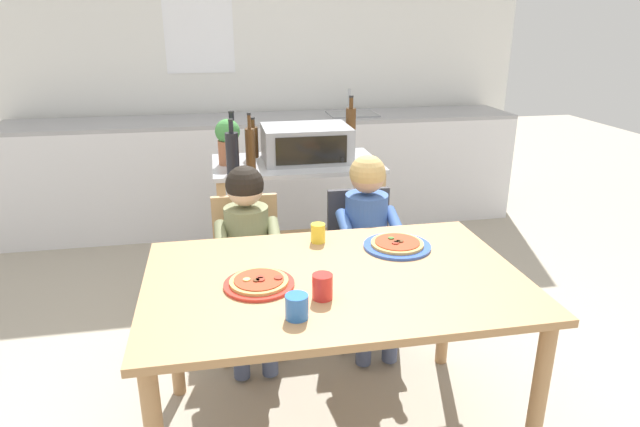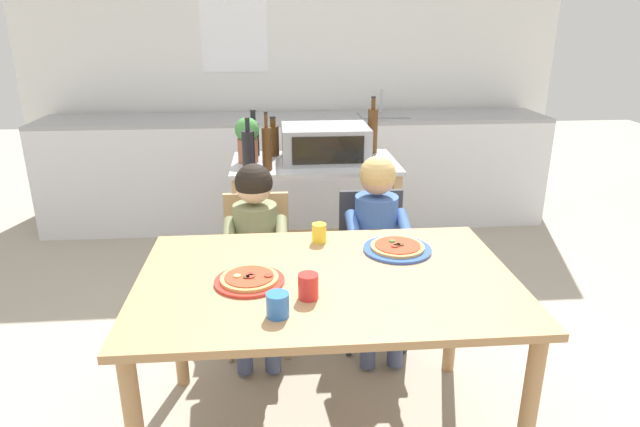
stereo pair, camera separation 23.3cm
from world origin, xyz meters
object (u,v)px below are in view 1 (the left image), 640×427
at_px(bottle_brown_beer, 253,141).
at_px(drinking_cup_blue, 297,307).
at_px(bottle_tall_green_wine, 250,149).
at_px(bottle_slim_sauce, 232,153).
at_px(toaster_oven, 306,143).
at_px(potted_herb_plant, 228,140).
at_px(bottle_dark_olive_oil, 233,139).
at_px(dining_chair_left, 248,263).
at_px(drinking_cup_yellow, 318,233).
at_px(kitchen_island_cart, 297,206).
at_px(pizza_plate_red_rimmed, 259,283).
at_px(child_in_olive_shirt, 248,242).
at_px(pizza_plate_blue_rimmed, 397,245).
at_px(child_in_blue_striped_shirt, 369,231).
at_px(dining_table, 334,297).
at_px(bottle_squat_spirits, 351,129).
at_px(dining_chair_right, 362,254).
at_px(drinking_cup_red, 322,287).

xyz_separation_m(bottle_brown_beer, drinking_cup_blue, (0.00, -1.81, -0.17)).
relative_size(bottle_tall_green_wine, bottle_slim_sauce, 1.07).
height_order(toaster_oven, potted_herb_plant, potted_herb_plant).
bearing_deg(toaster_oven, bottle_dark_olive_oil, 159.52).
bearing_deg(bottle_dark_olive_oil, dining_chair_left, -88.40).
height_order(bottle_brown_beer, drinking_cup_yellow, bottle_brown_beer).
xyz_separation_m(kitchen_island_cart, bottle_slim_sauce, (-0.39, -0.22, 0.41)).
height_order(pizza_plate_red_rimmed, drinking_cup_blue, drinking_cup_blue).
xyz_separation_m(child_in_olive_shirt, pizza_plate_blue_rimmed, (0.62, -0.44, 0.12)).
distance_m(bottle_dark_olive_oil, potted_herb_plant, 0.17).
height_order(dining_chair_left, pizza_plate_blue_rimmed, dining_chair_left).
relative_size(child_in_olive_shirt, child_in_blue_striped_shirt, 0.98).
bearing_deg(drinking_cup_yellow, toaster_oven, 83.32).
distance_m(dining_table, child_in_olive_shirt, 0.72).
bearing_deg(kitchen_island_cart, dining_chair_left, -121.05).
height_order(bottle_squat_spirits, drinking_cup_blue, bottle_squat_spirits).
distance_m(potted_herb_plant, dining_chair_right, 1.05).
relative_size(kitchen_island_cart, child_in_olive_shirt, 1.01).
height_order(kitchen_island_cart, dining_chair_right, kitchen_island_cart).
xyz_separation_m(toaster_oven, potted_herb_plant, (-0.47, -0.00, 0.04)).
bearing_deg(child_in_olive_shirt, child_in_blue_striped_shirt, -0.18).
bearing_deg(bottle_brown_beer, pizza_plate_blue_rimmed, -68.42).
xyz_separation_m(dining_chair_right, child_in_blue_striped_shirt, (-0.00, -0.12, 0.18)).
relative_size(pizza_plate_blue_rimmed, drinking_cup_yellow, 3.44).
relative_size(bottle_tall_green_wine, dining_chair_left, 0.41).
xyz_separation_m(potted_herb_plant, drinking_cup_yellow, (0.35, -1.03, -0.21)).
height_order(child_in_blue_striped_shirt, drinking_cup_blue, child_in_blue_striped_shirt).
height_order(bottle_tall_green_wine, child_in_blue_striped_shirt, bottle_tall_green_wine).
distance_m(dining_chair_left, pizza_plate_blue_rimmed, 0.88).
height_order(toaster_oven, dining_chair_left, toaster_oven).
bearing_deg(drinking_cup_blue, dining_chair_right, 64.09).
distance_m(pizza_plate_blue_rimmed, drinking_cup_blue, 0.72).
relative_size(bottle_tall_green_wine, drinking_cup_blue, 4.03).
height_order(dining_chair_left, child_in_olive_shirt, child_in_olive_shirt).
xyz_separation_m(pizza_plate_red_rimmed, drinking_cup_blue, (0.10, -0.25, 0.03)).
bearing_deg(toaster_oven, drinking_cup_yellow, -96.68).
bearing_deg(kitchen_island_cart, drinking_cup_red, -95.12).
height_order(bottle_slim_sauce, potted_herb_plant, bottle_slim_sauce).
bearing_deg(kitchen_island_cart, potted_herb_plant, 177.28).
bearing_deg(drinking_cup_red, drinking_cup_yellow, 80.88).
bearing_deg(bottle_dark_olive_oil, drinking_cup_red, -82.21).
xyz_separation_m(kitchen_island_cart, bottle_brown_beer, (-0.25, 0.17, 0.39)).
bearing_deg(bottle_tall_green_wine, drinking_cup_yellow, -74.61).
bearing_deg(pizza_plate_blue_rimmed, drinking_cup_blue, -135.76).
xyz_separation_m(toaster_oven, dining_table, (-0.12, -1.38, -0.31)).
xyz_separation_m(dining_table, dining_chair_left, (-0.29, 0.78, -0.18)).
bearing_deg(dining_chair_right, potted_herb_plant, 138.13).
relative_size(bottle_brown_beer, dining_chair_left, 0.31).
xyz_separation_m(bottle_dark_olive_oil, drinking_cup_red, (0.23, -1.71, -0.18)).
xyz_separation_m(dining_table, drinking_cup_red, (-0.08, -0.16, 0.14)).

